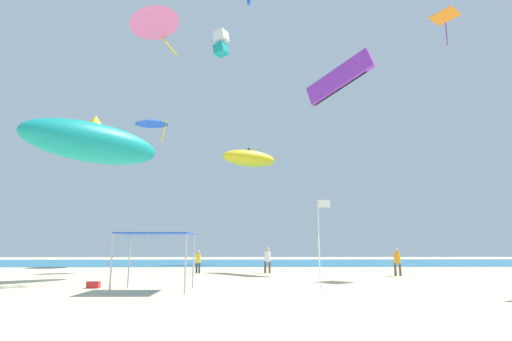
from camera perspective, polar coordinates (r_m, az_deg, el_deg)
The scene contains 15 objects.
ground at distance 19.07m, azimuth 4.70°, elevation -16.68°, with size 110.00×110.00×0.10m, color beige.
ocean_strip at distance 49.67m, azimuth 0.84°, elevation -12.98°, with size 110.00×21.83×0.03m, color #1E6B93.
canopy_tent at distance 18.59m, azimuth -14.00°, elevation -9.10°, with size 3.09×2.60×2.51m.
person_leftmost at distance 30.17m, azimuth -8.26°, elevation -12.51°, with size 0.39×0.39×1.63m.
person_central at distance 30.12m, azimuth 1.63°, elevation -12.37°, with size 0.48×0.44×1.84m.
person_rightmost at distance 28.92m, azimuth 19.49°, elevation -11.91°, with size 0.42×0.42×1.78m.
banner_flag at distance 19.08m, azimuth 9.14°, elevation -9.11°, with size 0.61×0.06×4.09m.
cooler_box at distance 20.93m, azimuth -22.18°, elevation -14.80°, with size 0.57×0.37×0.35m.
kite_delta_pink at distance 39.03m, azimuth -14.34°, elevation 20.08°, with size 6.01×5.99×3.81m.
kite_inflatable_yellow at distance 46.18m, azimuth -0.97°, elevation 1.76°, with size 6.82×4.55×2.42m.
kite_parafoil_purple at distance 36.62m, azimuth 11.76°, elevation 12.71°, with size 5.21×4.70×4.01m.
kite_diamond_orange at distance 35.53m, azimuth 25.35°, elevation 19.11°, with size 2.47×2.47×2.49m.
kite_box_white at distance 39.96m, azimuth -4.99°, elevation 17.65°, with size 1.63×1.58×2.47m.
kite_delta_blue at distance 44.62m, azimuth -14.65°, elevation 6.78°, with size 4.38×4.40×2.90m.
kite_inflatable_teal at distance 26.61m, azimuth -22.14°, elevation 3.75°, with size 7.84×7.63×3.01m.
Camera 1 is at (-1.98, -18.87, 1.93)m, focal length 28.04 mm.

